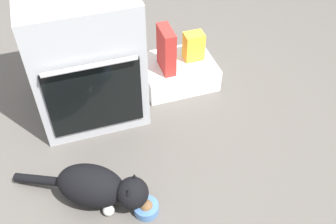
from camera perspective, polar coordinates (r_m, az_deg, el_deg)
name	(u,v)px	position (r m, az deg, el deg)	size (l,w,h in m)	color
ground	(107,147)	(2.17, -8.92, -5.11)	(8.00, 8.00, 0.00)	#56514C
oven	(84,52)	(2.20, -12.32, 8.66)	(0.57, 0.63, 0.76)	#B7BABF
pantry_cabinet	(178,72)	(2.51, 1.43, 5.93)	(0.46, 0.36, 0.15)	white
food_bowl	(146,208)	(1.89, -3.24, -13.89)	(0.12, 0.12, 0.07)	#4C7AB7
cat	(98,187)	(1.87, -10.24, -10.81)	(0.62, 0.43, 0.22)	black
snack_bag	(194,46)	(2.45, 3.80, 9.64)	(0.12, 0.09, 0.18)	yellow
cereal_box	(166,50)	(2.33, -0.25, 9.15)	(0.07, 0.18, 0.28)	#B72D28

